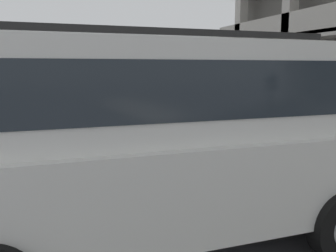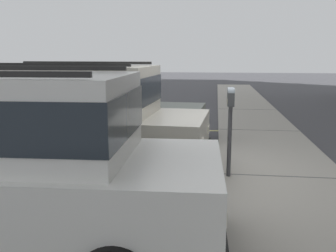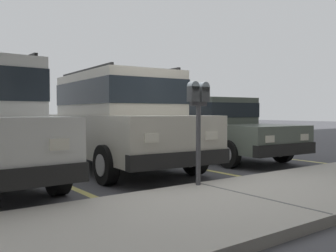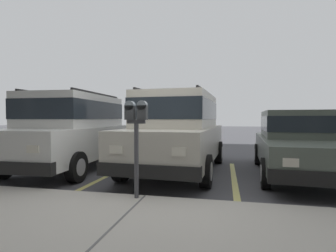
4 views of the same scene
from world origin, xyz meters
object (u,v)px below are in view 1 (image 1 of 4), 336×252
Objects in this scene: parking_meter_near at (247,95)px; silver_suv at (93,108)px; dark_hatchback at (155,136)px; red_sedan at (75,107)px.

silver_suv is at bearing -93.64° from parking_meter_near.
silver_suv and dark_hatchback have the same top height.
red_sedan is at bearing -136.63° from parking_meter_near.
silver_suv is 3.23× the size of parking_meter_near.
parking_meter_near is (-2.67, 2.54, 0.16)m from dark_hatchback.
red_sedan is 0.95× the size of dark_hatchback.
parking_meter_near reaches higher than red_sedan.
red_sedan is at bearing -178.75° from dark_hatchback.
dark_hatchback reaches higher than red_sedan.
silver_suv is 1.07× the size of red_sedan.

